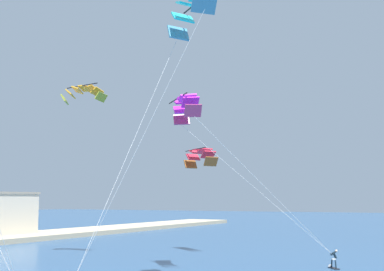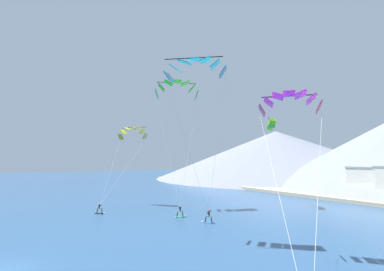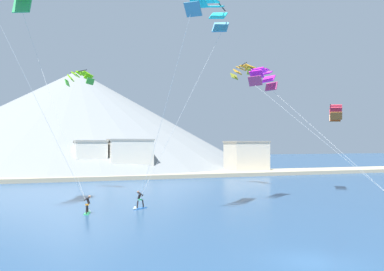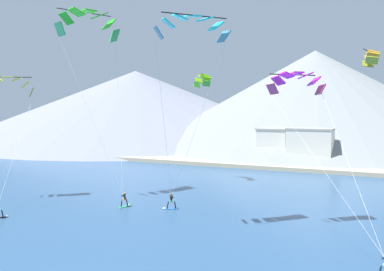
{
  "view_description": "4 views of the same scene",
  "coord_description": "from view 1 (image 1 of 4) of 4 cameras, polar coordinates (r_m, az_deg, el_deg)",
  "views": [
    {
      "loc": [
        -28.63,
        0.66,
        5.79
      ],
      "look_at": [
        0.18,
        15.59,
        9.62
      ],
      "focal_mm": 50.0,
      "sensor_mm": 36.0,
      "label": 1
    },
    {
      "loc": [
        23.57,
        1.56,
        7.81
      ],
      "look_at": [
        -3.96,
        18.58,
        11.14
      ],
      "focal_mm": 24.0,
      "sensor_mm": 36.0,
      "label": 2
    },
    {
      "loc": [
        -13.63,
        -18.75,
        6.15
      ],
      "look_at": [
        -1.82,
        12.96,
        6.81
      ],
      "focal_mm": 40.0,
      "sensor_mm": 36.0,
      "label": 3
    },
    {
      "loc": [
        17.32,
        -18.44,
        10.91
      ],
      "look_at": [
        -1.05,
        19.97,
        8.03
      ],
      "focal_mm": 40.0,
      "sensor_mm": 36.0,
      "label": 4
    }
  ],
  "objects": [
    {
      "name": "kitesurfer_near_lead",
      "position": [
        47.32,
        14.8,
        -13.01
      ],
      "size": [
        1.64,
        1.35,
        1.62
      ],
      "color": "black",
      "rests_on": "ground"
    },
    {
      "name": "parafoil_kite_near_trail",
      "position": [
        35.43,
        -0.04,
        13.48
      ],
      "size": [
        7.77,
        8.06,
        17.68
      ],
      "color": "teal"
    },
    {
      "name": "parafoil_kite_distant_low_drift",
      "position": [
        56.65,
        -11.49,
        4.51
      ],
      "size": [
        2.09,
        5.13,
        1.85
      ],
      "color": "#939E29"
    },
    {
      "name": "parafoil_kite_near_lead",
      "position": [
        43.35,
        -0.57,
        3.08
      ],
      "size": [
        10.32,
        11.89,
        12.83
      ],
      "color": "#BC3B6C"
    },
    {
      "name": "shore_building_quay_east",
      "position": [
        82.85,
        -19.49,
        -8.02
      ],
      "size": [
        7.97,
        6.51,
        6.74
      ],
      "color": "beige",
      "rests_on": "ground"
    },
    {
      "name": "parafoil_kite_distant_high_outer",
      "position": [
        57.84,
        0.88,
        -2.14
      ],
      "size": [
        4.58,
        5.37,
        2.0
      ],
      "color": "#995220"
    }
  ]
}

